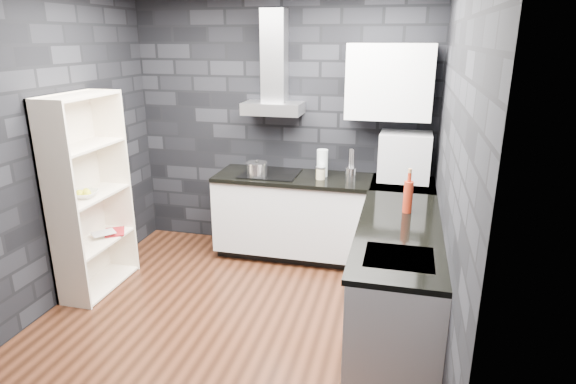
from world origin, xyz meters
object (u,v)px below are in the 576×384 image
at_px(utensil_crock, 351,174).
at_px(fruit_bowl, 84,194).
at_px(pot, 257,170).
at_px(bookshelf, 90,196).
at_px(glass_vase, 322,163).
at_px(storage_jar, 320,174).
at_px(appliance_garage, 405,158).
at_px(red_bottle, 408,197).

relative_size(utensil_crock, fruit_bowl, 0.57).
relative_size(pot, bookshelf, 0.11).
bearing_deg(fruit_bowl, glass_vase, 32.21).
bearing_deg(storage_jar, fruit_bowl, -150.18).
relative_size(glass_vase, fruit_bowl, 1.21).
relative_size(appliance_garage, bookshelf, 0.27).
bearing_deg(storage_jar, pot, -173.87).
bearing_deg(red_bottle, fruit_bowl, -173.39).
bearing_deg(red_bottle, appliance_garage, 92.84).
bearing_deg(bookshelf, pot, 51.57).
distance_m(storage_jar, bookshelf, 2.17).
bearing_deg(fruit_bowl, appliance_garage, 25.16).
relative_size(storage_jar, appliance_garage, 0.23).
bearing_deg(pot, fruit_bowl, -141.04).
height_order(storage_jar, fruit_bowl, storage_jar).
distance_m(storage_jar, utensil_crock, 0.30).
bearing_deg(bookshelf, storage_jar, 42.79).
bearing_deg(pot, red_bottle, -25.33).
relative_size(glass_vase, storage_jar, 2.47).
bearing_deg(pot, bookshelf, -143.03).
height_order(pot, appliance_garage, appliance_garage).
xyz_separation_m(storage_jar, appliance_garage, (0.80, 0.18, 0.17)).
xyz_separation_m(storage_jar, bookshelf, (-1.91, -1.02, -0.06)).
distance_m(pot, bookshelf, 1.59).
xyz_separation_m(pot, fruit_bowl, (-1.27, -1.03, -0.04)).
xyz_separation_m(red_bottle, bookshelf, (-2.76, -0.25, -0.13)).
bearing_deg(appliance_garage, glass_vase, -173.63).
xyz_separation_m(storage_jar, red_bottle, (0.85, -0.77, 0.07)).
relative_size(red_bottle, fruit_bowl, 1.13).
xyz_separation_m(glass_vase, fruit_bowl, (-1.91, -1.20, -0.10)).
xyz_separation_m(pot, glass_vase, (0.64, 0.18, 0.06)).
distance_m(utensil_crock, bookshelf, 2.44).
height_order(utensil_crock, bookshelf, bookshelf).
relative_size(utensil_crock, appliance_garage, 0.26).
bearing_deg(bookshelf, red_bottle, 19.76).
height_order(storage_jar, bookshelf, bookshelf).
bearing_deg(red_bottle, bookshelf, -174.84).
height_order(appliance_garage, fruit_bowl, appliance_garage).
bearing_deg(glass_vase, appliance_garage, 5.17).
distance_m(glass_vase, red_bottle, 1.23).
relative_size(pot, fruit_bowl, 0.91).
xyz_separation_m(pot, utensil_crock, (0.94, 0.09, -0.01)).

